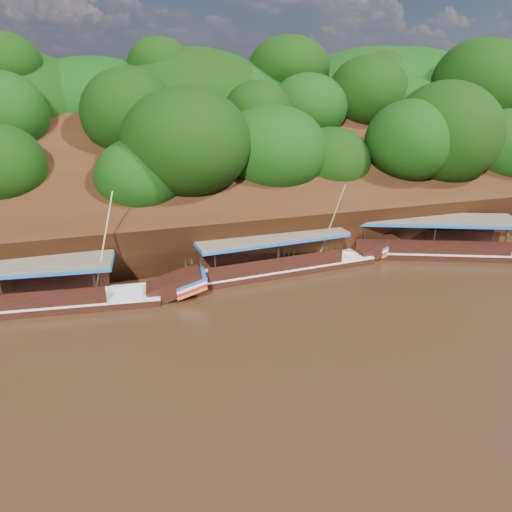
{
  "coord_description": "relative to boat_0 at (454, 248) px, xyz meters",
  "views": [
    {
      "loc": [
        -10.23,
        -19.59,
        12.39
      ],
      "look_at": [
        -1.75,
        7.0,
        1.83
      ],
      "focal_mm": 35.0,
      "sensor_mm": 36.0,
      "label": 1
    }
  ],
  "objects": [
    {
      "name": "reeds",
      "position": [
        -15.57,
        2.06,
        0.23
      ],
      "size": [
        50.98,
        2.72,
        2.13
      ],
      "color": "#256F1B",
      "rests_on": "ground"
    },
    {
      "name": "ground",
      "position": [
        -12.91,
        -7.41,
        -0.62
      ],
      "size": [
        160.0,
        160.0,
        0.0
      ],
      "primitive_type": "plane",
      "color": "black",
      "rests_on": "ground"
    },
    {
      "name": "boat_2",
      "position": [
        -26.7,
        0.08,
        -0.02
      ],
      "size": [
        16.99,
        4.14,
        6.72
      ],
      "rotation": [
        0.0,
        0.0,
        -0.12
      ],
      "color": "black",
      "rests_on": "ground"
    },
    {
      "name": "riverbank",
      "position": [
        -12.92,
        15.32,
        1.27
      ],
      "size": [
        120.0,
        30.06,
        19.4
      ],
      "color": "black",
      "rests_on": "ground"
    },
    {
      "name": "boat_1",
      "position": [
        -11.65,
        1.07,
        -0.04
      ],
      "size": [
        14.88,
        3.29,
        6.21
      ],
      "rotation": [
        0.0,
        0.0,
        0.07
      ],
      "color": "black",
      "rests_on": "ground"
    },
    {
      "name": "boat_0",
      "position": [
        0.0,
        0.0,
        0.0
      ],
      "size": [
        16.58,
        8.37,
        6.53
      ],
      "rotation": [
        0.0,
        0.0,
        -0.38
      ],
      "color": "black",
      "rests_on": "ground"
    }
  ]
}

